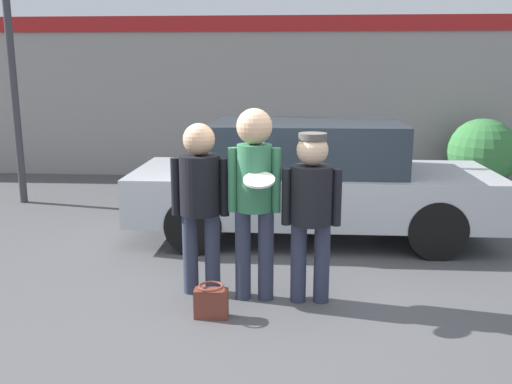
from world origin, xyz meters
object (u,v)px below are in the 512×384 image
(person_right, at_px, (311,202))
(parked_car_near, at_px, (310,180))
(person_left, at_px, (200,193))
(person_middle_with_frisbee, at_px, (254,187))
(shrub, at_px, (482,153))
(handbag, at_px, (211,302))

(person_right, relative_size, parked_car_near, 0.35)
(parked_car_near, bearing_deg, person_left, -118.95)
(person_right, bearing_deg, person_middle_with_frisbee, 177.48)
(person_left, height_order, shrub, person_left)
(shrub, height_order, handbag, shrub)
(parked_car_near, bearing_deg, shrub, 46.31)
(person_middle_with_frisbee, height_order, shrub, person_middle_with_frisbee)
(shrub, xyz_separation_m, handbag, (-4.18, -5.98, -0.49))
(person_middle_with_frisbee, bearing_deg, handbag, -128.38)
(person_right, height_order, parked_car_near, person_right)
(handbag, bearing_deg, parked_car_near, 70.07)
(person_left, bearing_deg, parked_car_near, 61.05)
(person_middle_with_frisbee, relative_size, parked_car_near, 0.40)
(person_right, distance_m, handbag, 1.29)
(handbag, bearing_deg, shrub, 55.03)
(person_left, distance_m, person_right, 1.08)
(handbag, bearing_deg, person_middle_with_frisbee, 51.62)
(parked_car_near, distance_m, shrub, 4.70)
(person_middle_with_frisbee, distance_m, shrub, 6.74)
(person_middle_with_frisbee, distance_m, handbag, 1.12)
(shrub, bearing_deg, parked_car_near, -133.69)
(person_left, distance_m, parked_car_near, 2.31)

